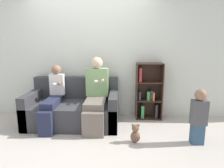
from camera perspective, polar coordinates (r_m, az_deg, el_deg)
name	(u,v)px	position (r m, az deg, el deg)	size (l,w,h in m)	color
ground_plane	(82,137)	(3.48, -8.45, -14.62)	(14.00, 14.00, 0.00)	#BCB2A8
back_wall	(90,56)	(4.18, -6.19, 8.08)	(10.00, 0.06, 2.55)	silver
couch	(74,109)	(3.94, -10.89, -6.94)	(1.70, 0.94, 0.85)	#38383D
adult_seated	(96,92)	(3.66, -4.59, -2.32)	(0.42, 0.86, 1.27)	#70665B
child_seated	(53,97)	(3.82, -16.59, -3.60)	(0.27, 0.87, 1.12)	#232842
toddler_standing	(199,116)	(3.33, 23.54, -8.29)	(0.23, 0.18, 0.87)	#335170
bookshelf	(148,93)	(4.14, 10.25, -2.46)	(0.52, 0.28, 1.14)	#3D281E
teddy_bear	(135,134)	(3.23, 6.69, -13.93)	(0.15, 0.12, 0.31)	brown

